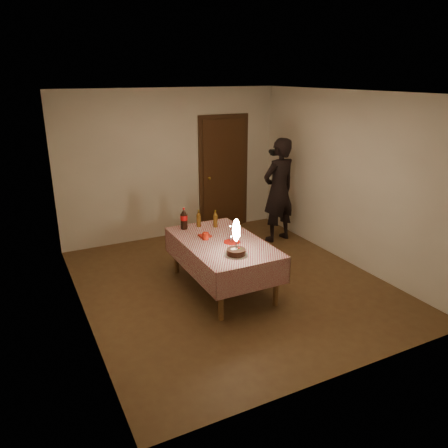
{
  "coord_description": "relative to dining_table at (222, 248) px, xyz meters",
  "views": [
    {
      "loc": [
        -2.6,
        -4.93,
        2.82
      ],
      "look_at": [
        -0.17,
        -0.1,
        0.95
      ],
      "focal_mm": 35.0,
      "sensor_mm": 36.0,
      "label": 1
    }
  ],
  "objects": [
    {
      "name": "red_plate",
      "position": [
        0.09,
        -0.09,
        0.1
      ],
      "size": [
        0.22,
        0.22,
        0.01
      ],
      "primitive_type": "cylinder",
      "color": "red",
      "rests_on": "dining_table"
    },
    {
      "name": "cola_bottle",
      "position": [
        -0.27,
        0.69,
        0.25
      ],
      "size": [
        0.1,
        0.1,
        0.32
      ],
      "color": "black",
      "rests_on": "dining_table"
    },
    {
      "name": "ground",
      "position": [
        0.17,
        0.05,
        -0.6
      ],
      "size": [
        4.0,
        4.5,
        0.01
      ],
      "primitive_type": "cube",
      "color": "brown",
      "rests_on": "ground"
    },
    {
      "name": "amber_bottle_right",
      "position": [
        0.16,
        0.56,
        0.21
      ],
      "size": [
        0.06,
        0.06,
        0.25
      ],
      "color": "#5D390F",
      "rests_on": "dining_table"
    },
    {
      "name": "photographer",
      "position": [
        1.7,
        1.22,
        0.31
      ],
      "size": [
        0.72,
        0.54,
        1.81
      ],
      "color": "black",
      "rests_on": "ground"
    },
    {
      "name": "amber_bottle_left",
      "position": [
        -0.05,
        0.68,
        0.21
      ],
      "size": [
        0.06,
        0.06,
        0.25
      ],
      "color": "#5D390F",
      "rests_on": "dining_table"
    },
    {
      "name": "room_shell",
      "position": [
        0.2,
        0.13,
        1.06
      ],
      "size": [
        4.04,
        4.54,
        2.62
      ],
      "color": "beige",
      "rests_on": "ground"
    },
    {
      "name": "clear_cup",
      "position": [
        0.1,
        -0.09,
        0.14
      ],
      "size": [
        0.07,
        0.07,
        0.09
      ],
      "primitive_type": "cylinder",
      "color": "silver",
      "rests_on": "dining_table"
    },
    {
      "name": "red_cup",
      "position": [
        -0.18,
        0.15,
        0.14
      ],
      "size": [
        0.08,
        0.08,
        0.1
      ],
      "primitive_type": "cylinder",
      "color": "red",
      "rests_on": "dining_table"
    },
    {
      "name": "birthday_cake",
      "position": [
        -0.06,
        -0.5,
        0.23
      ],
      "size": [
        0.3,
        0.3,
        0.47
      ],
      "color": "white",
      "rests_on": "dining_table"
    },
    {
      "name": "dining_table",
      "position": [
        0.0,
        0.0,
        0.0
      ],
      "size": [
        1.02,
        1.72,
        0.69
      ],
      "color": "brown",
      "rests_on": "ground"
    },
    {
      "name": "napkin_stack",
      "position": [
        -0.13,
        0.26,
        0.1
      ],
      "size": [
        0.15,
        0.15,
        0.02
      ],
      "primitive_type": "cube",
      "color": "#B22414",
      "rests_on": "dining_table"
    }
  ]
}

